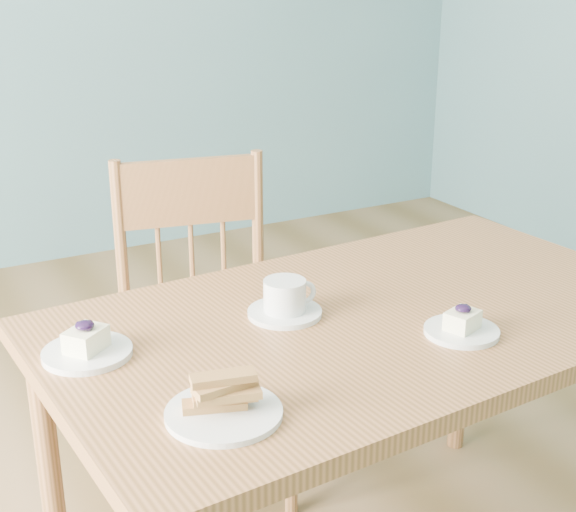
{
  "coord_description": "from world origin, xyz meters",
  "views": [
    {
      "loc": [
        -0.64,
        -1.35,
        1.4
      ],
      "look_at": [
        0.07,
        -0.05,
        0.85
      ],
      "focal_mm": 50.0,
      "sensor_mm": 36.0,
      "label": 1
    }
  ],
  "objects": [
    {
      "name": "dining_chair",
      "position": [
        0.1,
        0.46,
        0.47
      ],
      "size": [
        0.49,
        0.48,
        0.92
      ],
      "rotation": [
        0.0,
        0.0,
        -0.2
      ],
      "color": "#A4683E",
      "rests_on": "ground"
    },
    {
      "name": "dining_table",
      "position": [
        0.24,
        -0.1,
        0.64
      ],
      "size": [
        1.38,
        0.84,
        0.71
      ],
      "rotation": [
        0.0,
        0.0,
        0.06
      ],
      "color": "#A4683E",
      "rests_on": "ground"
    },
    {
      "name": "cheesecake_plate_near",
      "position": [
        0.34,
        -0.27,
        0.73
      ],
      "size": [
        0.15,
        0.15,
        0.06
      ],
      "rotation": [
        0.0,
        0.0,
        0.33
      ],
      "color": "silver",
      "rests_on": "dining_table"
    },
    {
      "name": "cheesecake_plate_far",
      "position": [
        -0.32,
        -0.01,
        0.73
      ],
      "size": [
        0.17,
        0.17,
        0.07
      ],
      "rotation": [
        0.0,
        0.0,
        0.65
      ],
      "color": "silver",
      "rests_on": "dining_table"
    },
    {
      "name": "biscotti_plate",
      "position": [
        -0.19,
        -0.32,
        0.74
      ],
      "size": [
        0.19,
        0.19,
        0.07
      ],
      "rotation": [
        0.0,
        0.0,
        -0.24
      ],
      "color": "silver",
      "rests_on": "dining_table"
    },
    {
      "name": "coffee_cup",
      "position": [
        0.08,
        -0.03,
        0.75
      ],
      "size": [
        0.15,
        0.15,
        0.08
      ],
      "rotation": [
        0.0,
        0.0,
        -0.14
      ],
      "color": "silver",
      "rests_on": "dining_table"
    }
  ]
}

